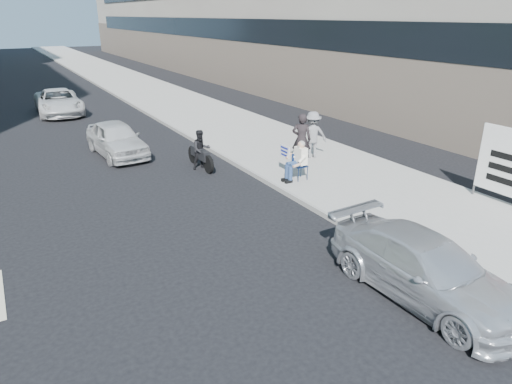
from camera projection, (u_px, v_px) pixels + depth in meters
ground at (320, 256)px, 10.57m from camera, size 160.00×160.00×0.00m
near_sidewalk at (175, 103)px, 28.53m from camera, size 5.00×120.00×0.15m
seated_protester at (297, 159)px, 14.75m from camera, size 0.83×1.12×1.31m
jogger at (312, 135)px, 17.08m from camera, size 1.28×0.98×1.74m
pedestrian_woman at (301, 139)px, 16.20m from camera, size 0.81×0.78×1.87m
parked_sedan at (425, 268)px, 8.89m from camera, size 1.84×4.29×1.23m
white_sedan_near at (116, 139)px, 17.91m from camera, size 1.85×4.03×1.34m
white_sedan_far at (59, 102)px, 25.35m from camera, size 2.43×4.98×1.36m
motorcycle at (201, 151)px, 16.38m from camera, size 0.70×2.04×1.42m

